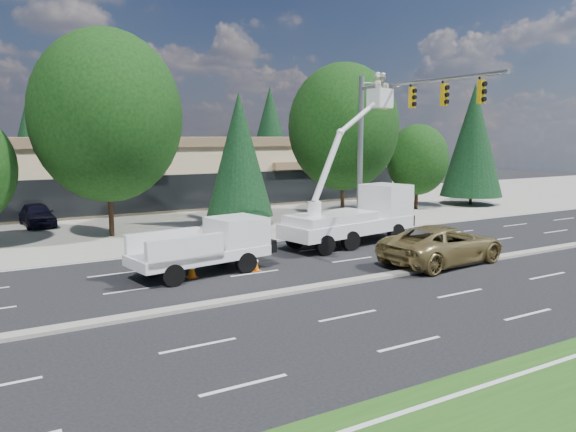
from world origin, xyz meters
TOP-DOWN VIEW (x-y plane):
  - ground at (0.00, 0.00)m, footprint 140.00×140.00m
  - concrete_apron at (0.00, 20.00)m, footprint 140.00×22.00m
  - road_median at (0.00, 0.00)m, footprint 120.00×0.55m
  - strip_mall at (0.00, 29.97)m, footprint 50.40×15.40m
  - tree_front_d at (-3.00, 15.00)m, footprint 8.22×8.22m
  - tree_front_e at (5.00, 15.00)m, footprint 4.22×4.22m
  - tree_front_f at (13.00, 15.00)m, footprint 7.65×7.65m
  - tree_front_g at (20.00, 15.00)m, footprint 4.69×4.69m
  - tree_front_h at (26.00, 15.00)m, footprint 4.95×4.95m
  - tree_back_b at (-4.00, 42.00)m, footprint 4.96×4.96m
  - tree_back_c at (10.00, 42.00)m, footprint 4.06×4.06m
  - tree_back_d at (22.00, 42.00)m, footprint 5.76×5.76m
  - signal_mast at (10.03, 7.04)m, footprint 2.76×10.16m
  - utility_pickup at (-1.58, 4.26)m, footprint 5.98×2.95m
  - bucket_truck at (7.72, 6.33)m, footprint 8.10×3.66m
  - traffic_cone_b at (-2.48, 3.88)m, footprint 0.40×0.40m
  - traffic_cone_c at (0.22, 3.62)m, footprint 0.40×0.40m
  - traffic_cone_d at (7.28, 3.70)m, footprint 0.40×0.40m
  - minivan at (8.01, 0.60)m, footprint 6.38×3.39m
  - parked_car_west at (-6.17, 21.00)m, footprint 1.97×4.40m
  - parked_car_east at (4.49, 16.00)m, footprint 2.20×4.26m

SIDE VIEW (x-z plane):
  - ground at x=0.00m, z-range 0.00..0.00m
  - concrete_apron at x=0.00m, z-range 0.00..0.01m
  - road_median at x=0.00m, z-range 0.00..0.12m
  - traffic_cone_b at x=-2.48m, z-range -0.01..0.69m
  - traffic_cone_c at x=0.22m, z-range -0.01..0.69m
  - traffic_cone_d at x=7.28m, z-range -0.01..0.69m
  - parked_car_east at x=4.49m, z-range 0.00..1.34m
  - parked_car_west at x=-6.17m, z-range 0.00..1.47m
  - minivan at x=8.01m, z-range 0.00..1.71m
  - utility_pickup at x=-1.58m, z-range -0.19..2.00m
  - bucket_truck at x=7.72m, z-range -2.56..6.34m
  - strip_mall at x=0.00m, z-range 0.08..5.58m
  - tree_front_g at x=20.00m, z-range 0.55..7.06m
  - tree_back_c at x=10.00m, z-range 0.29..8.29m
  - tree_front_e at x=5.00m, z-range 0.30..8.62m
  - tree_front_h at x=26.00m, z-range 0.36..10.11m
  - tree_back_b at x=-4.00m, z-range 0.36..10.14m
  - signal_mast at x=10.03m, z-range 1.56..10.56m
  - tree_back_d at x=22.00m, z-range 0.41..11.77m
  - tree_front_f at x=13.00m, z-range 0.91..11.52m
  - tree_front_d at x=-3.00m, z-range 0.97..12.38m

